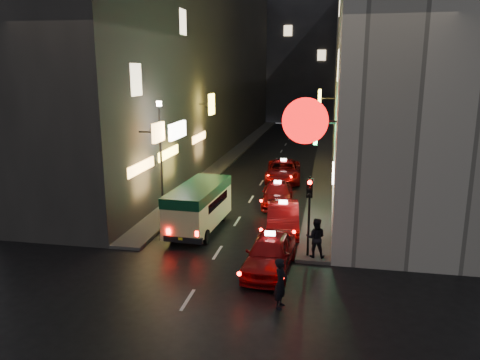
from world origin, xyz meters
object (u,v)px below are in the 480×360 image
Objects in this scene: traffic_light at (309,200)px; minibus at (199,202)px; pedestrian_crossing at (281,280)px; lamp_post at (161,151)px; taxi_near at (270,250)px.

minibus is at bearing 153.84° from traffic_light.
pedestrian_crossing is 11.94m from lamp_post.
lamp_post is (-7.50, 8.88, 2.71)m from pedestrian_crossing.
minibus is at bearing 134.95° from taxi_near.
lamp_post reaches higher than traffic_light.
taxi_near is 9.41m from lamp_post.
taxi_near is 2.72m from traffic_light.
minibus is at bearing 45.67° from pedestrian_crossing.
pedestrian_crossing is 0.33× the size of lamp_post.
lamp_post is (-6.74, 5.93, 2.85)m from taxi_near.
lamp_post reaches higher than taxi_near.
minibus is 6.37m from traffic_light.
pedestrian_crossing is at bearing -55.36° from minibus.
traffic_light is 0.56× the size of lamp_post.
lamp_post is at bearing 145.62° from minibus.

